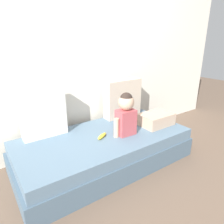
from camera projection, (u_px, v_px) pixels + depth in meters
ground_plane at (104, 162)px, 2.38m from camera, size 12.00×12.00×0.00m
back_wall at (76, 51)px, 2.43m from camera, size 5.14×0.10×2.43m
couch at (104, 149)px, 2.32m from camera, size 1.94×0.93×0.35m
throw_pillow_left at (43, 113)px, 2.17m from camera, size 0.47×0.16×0.52m
throw_pillow_right at (122, 98)px, 2.74m from camera, size 0.52×0.16×0.50m
toddler at (126, 113)px, 2.21m from camera, size 0.31×0.17×0.48m
banana at (102, 136)px, 2.20m from camera, size 0.17×0.12×0.04m
folded_blanket at (156, 119)px, 2.51m from camera, size 0.40×0.28×0.14m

